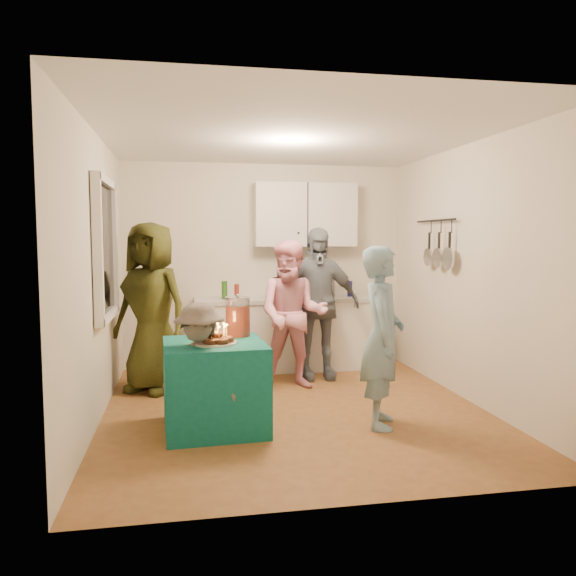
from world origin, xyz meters
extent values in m
plane|color=brown|center=(0.00, 0.00, 0.00)|extent=(4.00, 4.00, 0.00)
plane|color=white|center=(0.00, 0.00, 2.60)|extent=(4.00, 4.00, 0.00)
plane|color=silver|center=(0.00, 2.00, 1.30)|extent=(3.60, 3.60, 0.00)
plane|color=silver|center=(-1.80, 0.00, 1.30)|extent=(4.00, 4.00, 0.00)
plane|color=silver|center=(1.80, 0.00, 1.30)|extent=(4.00, 4.00, 0.00)
cube|color=black|center=(-1.77, 0.30, 1.55)|extent=(0.04, 1.00, 1.20)
cube|color=white|center=(0.20, 1.70, 0.43)|extent=(2.20, 0.58, 0.86)
cube|color=beige|center=(0.20, 1.70, 0.89)|extent=(2.24, 0.62, 0.05)
cube|color=white|center=(0.50, 1.85, 1.95)|extent=(1.30, 0.30, 0.80)
cube|color=black|center=(1.72, 0.70, 1.60)|extent=(0.12, 1.00, 0.60)
imported|color=white|center=(0.54, 1.70, 1.05)|extent=(0.57, 0.45, 0.28)
cube|color=#0E6159|center=(-0.79, -0.41, 0.38)|extent=(0.89, 0.89, 0.76)
cylinder|color=red|center=(-0.56, -0.14, 0.93)|extent=(0.22, 0.22, 0.34)
imported|color=#7EA1B7|center=(0.66, -0.59, 0.79)|extent=(0.54, 0.67, 1.59)
imported|color=#585B1A|center=(-1.38, 0.93, 0.91)|extent=(1.06, 0.99, 1.82)
imported|color=pink|center=(0.13, 0.79, 0.82)|extent=(0.94, 0.82, 1.63)
imported|color=black|center=(0.48, 1.17, 0.89)|extent=(1.04, 0.44, 1.78)
imported|color=#584E46|center=(-0.91, -0.59, 0.56)|extent=(0.83, 0.77, 1.12)
camera|label=1|loc=(-1.02, -5.21, 1.64)|focal=35.00mm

